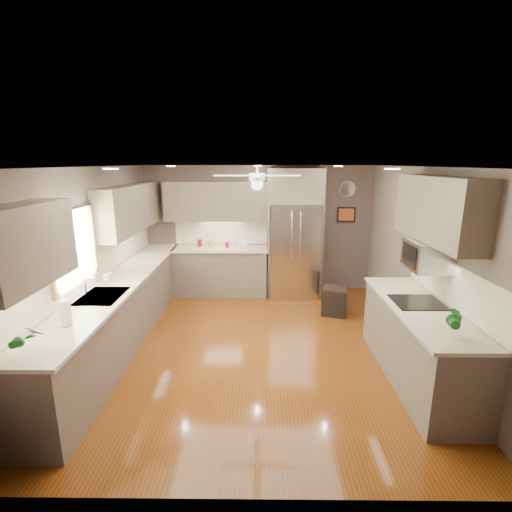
{
  "coord_description": "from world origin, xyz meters",
  "views": [
    {
      "loc": [
        0.03,
        -4.84,
        2.56
      ],
      "look_at": [
        -0.02,
        0.6,
        1.18
      ],
      "focal_mm": 26.0,
      "sensor_mm": 36.0,
      "label": 1
    }
  ],
  "objects_px": {
    "bowl": "(243,246)",
    "refrigerator": "(294,236)",
    "microwave": "(427,255)",
    "soap_bottle": "(108,276)",
    "potted_plant_right": "(456,320)",
    "potted_plant_left": "(28,337)",
    "paper_towel": "(65,313)",
    "canister_a": "(200,243)",
    "stool": "(335,301)",
    "canister_b": "(211,244)",
    "canister_d": "(227,245)",
    "canister_c": "(212,243)"
  },
  "relations": [
    {
      "from": "bowl",
      "to": "refrigerator",
      "type": "relative_size",
      "value": 0.1
    },
    {
      "from": "bowl",
      "to": "microwave",
      "type": "xyz_separation_m",
      "value": [
        2.31,
        -2.74,
        0.51
      ]
    },
    {
      "from": "soap_bottle",
      "to": "potted_plant_right",
      "type": "bearing_deg",
      "value": -21.55
    },
    {
      "from": "potted_plant_left",
      "to": "microwave",
      "type": "distance_m",
      "value": 4.23
    },
    {
      "from": "potted_plant_left",
      "to": "microwave",
      "type": "height_order",
      "value": "microwave"
    },
    {
      "from": "soap_bottle",
      "to": "bowl",
      "type": "height_order",
      "value": "soap_bottle"
    },
    {
      "from": "paper_towel",
      "to": "microwave",
      "type": "bearing_deg",
      "value": 11.73
    },
    {
      "from": "canister_a",
      "to": "soap_bottle",
      "type": "height_order",
      "value": "soap_bottle"
    },
    {
      "from": "bowl",
      "to": "stool",
      "type": "height_order",
      "value": "bowl"
    },
    {
      "from": "potted_plant_right",
      "to": "canister_b",
      "type": "bearing_deg",
      "value": 126.99
    },
    {
      "from": "canister_d",
      "to": "bowl",
      "type": "bearing_deg",
      "value": 0.36
    },
    {
      "from": "canister_d",
      "to": "potted_plant_right",
      "type": "bearing_deg",
      "value": -55.93
    },
    {
      "from": "potted_plant_right",
      "to": "bowl",
      "type": "xyz_separation_m",
      "value": [
        -2.2,
        3.72,
        -0.12
      ]
    },
    {
      "from": "canister_d",
      "to": "stool",
      "type": "distance_m",
      "value": 2.31
    },
    {
      "from": "soap_bottle",
      "to": "canister_c",
      "type": "bearing_deg",
      "value": 61.34
    },
    {
      "from": "paper_towel",
      "to": "stool",
      "type": "bearing_deg",
      "value": 37.93
    },
    {
      "from": "canister_c",
      "to": "potted_plant_left",
      "type": "distance_m",
      "value": 4.28
    },
    {
      "from": "bowl",
      "to": "canister_a",
      "type": "bearing_deg",
      "value": 175.46
    },
    {
      "from": "canister_a",
      "to": "microwave",
      "type": "height_order",
      "value": "microwave"
    },
    {
      "from": "canister_b",
      "to": "soap_bottle",
      "type": "distance_m",
      "value": 2.47
    },
    {
      "from": "canister_d",
      "to": "refrigerator",
      "type": "distance_m",
      "value": 1.31
    },
    {
      "from": "bowl",
      "to": "paper_towel",
      "type": "relative_size",
      "value": 0.83
    },
    {
      "from": "canister_c",
      "to": "canister_d",
      "type": "relative_size",
      "value": 1.68
    },
    {
      "from": "canister_a",
      "to": "refrigerator",
      "type": "relative_size",
      "value": 0.06
    },
    {
      "from": "refrigerator",
      "to": "soap_bottle",
      "type": "bearing_deg",
      "value": -142.47
    },
    {
      "from": "soap_bottle",
      "to": "stool",
      "type": "xyz_separation_m",
      "value": [
        3.39,
        1.13,
        -0.79
      ]
    },
    {
      "from": "canister_a",
      "to": "canister_b",
      "type": "distance_m",
      "value": 0.22
    },
    {
      "from": "canister_b",
      "to": "canister_a",
      "type": "bearing_deg",
      "value": 175.01
    },
    {
      "from": "canister_c",
      "to": "potted_plant_right",
      "type": "relative_size",
      "value": 0.6
    },
    {
      "from": "canister_a",
      "to": "stool",
      "type": "relative_size",
      "value": 0.28
    },
    {
      "from": "soap_bottle",
      "to": "potted_plant_left",
      "type": "relative_size",
      "value": 0.55
    },
    {
      "from": "canister_d",
      "to": "refrigerator",
      "type": "xyz_separation_m",
      "value": [
        1.29,
        -0.03,
        0.19
      ]
    },
    {
      "from": "canister_b",
      "to": "paper_towel",
      "type": "relative_size",
      "value": 0.45
    },
    {
      "from": "canister_a",
      "to": "canister_d",
      "type": "xyz_separation_m",
      "value": [
        0.55,
        -0.07,
        -0.02
      ]
    },
    {
      "from": "microwave",
      "to": "stool",
      "type": "height_order",
      "value": "microwave"
    },
    {
      "from": "potted_plant_right",
      "to": "refrigerator",
      "type": "distance_m",
      "value": 3.88
    },
    {
      "from": "microwave",
      "to": "paper_towel",
      "type": "relative_size",
      "value": 1.93
    },
    {
      "from": "potted_plant_left",
      "to": "paper_towel",
      "type": "bearing_deg",
      "value": 87.78
    },
    {
      "from": "canister_d",
      "to": "potted_plant_left",
      "type": "height_order",
      "value": "potted_plant_left"
    },
    {
      "from": "microwave",
      "to": "bowl",
      "type": "bearing_deg",
      "value": 130.18
    },
    {
      "from": "potted_plant_right",
      "to": "stool",
      "type": "height_order",
      "value": "potted_plant_right"
    },
    {
      "from": "bowl",
      "to": "stool",
      "type": "bearing_deg",
      "value": -31.98
    },
    {
      "from": "bowl",
      "to": "canister_b",
      "type": "bearing_deg",
      "value": 175.62
    },
    {
      "from": "bowl",
      "to": "canister_d",
      "type": "bearing_deg",
      "value": -179.64
    },
    {
      "from": "canister_c",
      "to": "canister_d",
      "type": "height_order",
      "value": "canister_c"
    },
    {
      "from": "bowl",
      "to": "microwave",
      "type": "bearing_deg",
      "value": -49.82
    },
    {
      "from": "potted_plant_left",
      "to": "bowl",
      "type": "relative_size",
      "value": 1.36
    },
    {
      "from": "potted_plant_right",
      "to": "paper_towel",
      "type": "distance_m",
      "value": 3.85
    },
    {
      "from": "potted_plant_right",
      "to": "microwave",
      "type": "distance_m",
      "value": 1.06
    },
    {
      "from": "potted_plant_left",
      "to": "refrigerator",
      "type": "distance_m",
      "value": 4.89
    }
  ]
}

